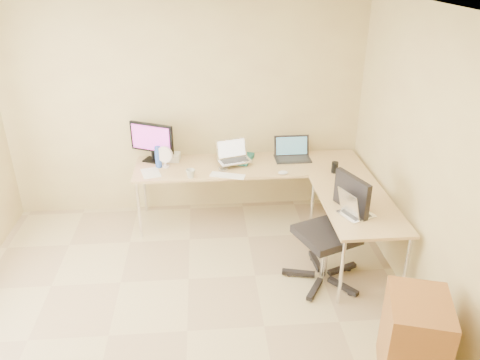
{
  "coord_description": "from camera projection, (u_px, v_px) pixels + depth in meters",
  "views": [
    {
      "loc": [
        0.2,
        -3.1,
        2.96
      ],
      "look_at": [
        0.55,
        1.1,
        0.9
      ],
      "focal_mm": 35.07,
      "sensor_mm": 36.0,
      "label": 1
    }
  ],
  "objects": [
    {
      "name": "floor",
      "position": [
        187.0,
        331.0,
        4.06
      ],
      "size": [
        4.5,
        4.5,
        0.0
      ],
      "primitive_type": "plane",
      "color": "tan",
      "rests_on": "ground"
    },
    {
      "name": "ceiling",
      "position": [
        167.0,
        15.0,
        2.92
      ],
      "size": [
        4.5,
        4.5,
        0.0
      ],
      "primitive_type": "plane",
      "rotation": [
        3.14,
        0.0,
        0.0
      ],
      "color": "white",
      "rests_on": "ground"
    },
    {
      "name": "wall_back",
      "position": [
        185.0,
        108.0,
        5.5
      ],
      "size": [
        4.5,
        0.0,
        4.5
      ],
      "primitive_type": "plane",
      "rotation": [
        1.57,
        0.0,
        0.0
      ],
      "color": "#CFBE7B",
      "rests_on": "ground"
    },
    {
      "name": "wall_right",
      "position": [
        450.0,
        188.0,
        3.64
      ],
      "size": [
        0.0,
        4.5,
        4.5
      ],
      "primitive_type": "plane",
      "rotation": [
        1.57,
        0.0,
        -1.57
      ],
      "color": "#CFBE7B",
      "rests_on": "ground"
    },
    {
      "name": "desk_main",
      "position": [
        249.0,
        192.0,
        5.61
      ],
      "size": [
        2.65,
        0.7,
        0.73
      ],
      "primitive_type": "cube",
      "color": "tan",
      "rests_on": "ground"
    },
    {
      "name": "desk_return",
      "position": [
        354.0,
        234.0,
        4.78
      ],
      "size": [
        0.7,
        1.3,
        0.73
      ],
      "primitive_type": "cube",
      "color": "tan",
      "rests_on": "ground"
    },
    {
      "name": "monitor",
      "position": [
        152.0,
        142.0,
        5.44
      ],
      "size": [
        0.57,
        0.4,
        0.47
      ],
      "primitive_type": "cube",
      "rotation": [
        0.0,
        0.0,
        -0.46
      ],
      "color": "black",
      "rests_on": "desk_main"
    },
    {
      "name": "book_stack",
      "position": [
        242.0,
        158.0,
        5.54
      ],
      "size": [
        0.33,
        0.37,
        0.05
      ],
      "primitive_type": "cube",
      "rotation": [
        0.0,
        0.0,
        -0.4
      ],
      "color": "#1D6663",
      "rests_on": "desk_main"
    },
    {
      "name": "laptop_center",
      "position": [
        234.0,
        152.0,
        5.35
      ],
      "size": [
        0.43,
        0.37,
        0.24
      ],
      "primitive_type": "cube",
      "rotation": [
        0.0,
        0.0,
        0.28
      ],
      "color": "silver",
      "rests_on": "desk_main"
    },
    {
      "name": "laptop_black",
      "position": [
        293.0,
        149.0,
        5.52
      ],
      "size": [
        0.42,
        0.31,
        0.26
      ],
      "primitive_type": "cube",
      "rotation": [
        0.0,
        0.0,
        0.01
      ],
      "color": "black",
      "rests_on": "desk_main"
    },
    {
      "name": "keyboard",
      "position": [
        228.0,
        176.0,
        5.16
      ],
      "size": [
        0.4,
        0.22,
        0.02
      ],
      "primitive_type": "cube",
      "rotation": [
        0.0,
        0.0,
        -0.32
      ],
      "color": "white",
      "rests_on": "desk_main"
    },
    {
      "name": "mouse",
      "position": [
        283.0,
        173.0,
        5.2
      ],
      "size": [
        0.13,
        0.11,
        0.04
      ],
      "primitive_type": "ellipsoid",
      "rotation": [
        0.0,
        0.0,
        0.36
      ],
      "color": "silver",
      "rests_on": "desk_main"
    },
    {
      "name": "mug",
      "position": [
        191.0,
        174.0,
        5.11
      ],
      "size": [
        0.14,
        0.14,
        0.1
      ],
      "primitive_type": "imported",
      "rotation": [
        0.0,
        0.0,
        0.42
      ],
      "color": "beige",
      "rests_on": "desk_main"
    },
    {
      "name": "cd_stack",
      "position": [
        223.0,
        169.0,
        5.3
      ],
      "size": [
        0.12,
        0.12,
        0.03
      ],
      "primitive_type": "cylinder",
      "rotation": [
        0.0,
        0.0,
        0.03
      ],
      "color": "#B8B9BD",
      "rests_on": "desk_main"
    },
    {
      "name": "water_bottle",
      "position": [
        158.0,
        157.0,
        5.33
      ],
      "size": [
        0.08,
        0.08,
        0.25
      ],
      "primitive_type": "cylinder",
      "rotation": [
        0.0,
        0.0,
        -0.08
      ],
      "color": "#2A4EB0",
      "rests_on": "desk_main"
    },
    {
      "name": "papers",
      "position": [
        151.0,
        173.0,
        5.23
      ],
      "size": [
        0.26,
        0.31,
        0.01
      ],
      "primitive_type": "cube",
      "rotation": [
        0.0,
        0.0,
        0.26
      ],
      "color": "silver",
      "rests_on": "desk_main"
    },
    {
      "name": "white_box",
      "position": [
        170.0,
        157.0,
        5.54
      ],
      "size": [
        0.25,
        0.19,
        0.08
      ],
      "primitive_type": "cube",
      "rotation": [
        0.0,
        0.0,
        -0.11
      ],
      "color": "beige",
      "rests_on": "desk_main"
    },
    {
      "name": "desk_fan",
      "position": [
        165.0,
        157.0,
        5.33
      ],
      "size": [
        0.25,
        0.25,
        0.24
      ],
      "primitive_type": "cylinder",
      "rotation": [
        0.0,
        0.0,
        -0.38
      ],
      "color": "silver",
      "rests_on": "desk_main"
    },
    {
      "name": "black_cup",
      "position": [
        335.0,
        167.0,
        5.22
      ],
      "size": [
        0.08,
        0.08,
        0.12
      ],
      "primitive_type": "cylinder",
      "rotation": [
        0.0,
        0.0,
        -0.09
      ],
      "color": "black",
      "rests_on": "desk_main"
    },
    {
      "name": "laptop_return",
      "position": [
        357.0,
        205.0,
        4.36
      ],
      "size": [
        0.41,
        0.37,
        0.22
      ],
      "primitive_type": "cube",
      "rotation": [
        0.0,
        0.0,
        1.96
      ],
      "color": "silver",
      "rests_on": "desk_return"
    },
    {
      "name": "office_chair",
      "position": [
        326.0,
        237.0,
        4.48
      ],
      "size": [
        0.86,
        0.86,
        1.1
      ],
      "primitive_type": "cube",
      "rotation": [
        0.0,
        0.0,
        0.38
      ],
      "color": "black",
      "rests_on": "ground"
    },
    {
      "name": "cabinet",
      "position": [
        414.0,
        341.0,
        3.47
      ],
      "size": [
        0.56,
        0.63,
        0.74
      ],
      "primitive_type": "cube",
      "rotation": [
        0.0,
        0.0,
        -0.29
      ],
      "color": "#9D583D",
      "rests_on": "ground"
    }
  ]
}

